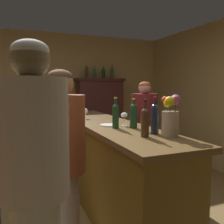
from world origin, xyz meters
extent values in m
cube|color=tan|center=(0.00, 3.05, 1.31)|extent=(5.35, 0.12, 2.62)
cube|color=brown|center=(0.33, 0.34, 0.50)|extent=(0.56, 2.75, 1.01)
cube|color=brown|center=(0.33, 0.34, 1.03)|extent=(0.63, 2.87, 0.05)
cube|color=#4A2220|center=(1.09, 2.75, 0.83)|extent=(0.98, 0.38, 1.66)
cube|color=#431E19|center=(1.09, 2.75, 1.63)|extent=(1.06, 0.44, 0.06)
cylinder|color=#412C18|center=(0.32, -0.57, 1.16)|extent=(0.07, 0.07, 0.20)
sphere|color=#412C18|center=(0.32, -0.57, 1.26)|extent=(0.07, 0.07, 0.07)
cylinder|color=#412C18|center=(0.32, -0.57, 1.31)|extent=(0.02, 0.02, 0.09)
cylinder|color=black|center=(0.32, -0.57, 1.36)|extent=(0.03, 0.03, 0.02)
cylinder|color=#1B2132|center=(0.47, -0.49, 1.17)|extent=(0.07, 0.07, 0.23)
sphere|color=#1B2132|center=(0.47, -0.49, 1.29)|extent=(0.07, 0.07, 0.07)
cylinder|color=#1B2132|center=(0.47, -0.49, 1.33)|extent=(0.03, 0.03, 0.09)
cylinder|color=red|center=(0.47, -0.49, 1.38)|extent=(0.03, 0.03, 0.02)
cylinder|color=#173A1C|center=(0.26, -0.09, 1.16)|extent=(0.07, 0.07, 0.21)
sphere|color=#173A1C|center=(0.26, -0.09, 1.27)|extent=(0.07, 0.07, 0.07)
cylinder|color=#173A1C|center=(0.26, -0.09, 1.31)|extent=(0.03, 0.03, 0.09)
cylinder|color=gold|center=(0.26, -0.09, 1.36)|extent=(0.03, 0.03, 0.02)
cylinder|color=#2F532B|center=(0.12, 1.31, 1.16)|extent=(0.06, 0.06, 0.20)
sphere|color=#2F532B|center=(0.12, 1.31, 1.26)|extent=(0.06, 0.06, 0.06)
cylinder|color=#2F532B|center=(0.12, 1.31, 1.30)|extent=(0.02, 0.02, 0.08)
cylinder|color=black|center=(0.12, 1.31, 1.35)|extent=(0.03, 0.03, 0.02)
cylinder|color=#16351D|center=(0.44, -0.15, 1.16)|extent=(0.08, 0.08, 0.21)
sphere|color=#16351D|center=(0.44, -0.15, 1.27)|extent=(0.08, 0.08, 0.08)
cylinder|color=#16351D|center=(0.44, -0.15, 1.30)|extent=(0.03, 0.03, 0.08)
cylinder|color=gold|center=(0.44, -0.15, 1.35)|extent=(0.03, 0.03, 0.02)
cylinder|color=white|center=(0.20, 0.76, 1.06)|extent=(0.07, 0.07, 0.00)
cylinder|color=white|center=(0.20, 0.76, 1.09)|extent=(0.01, 0.01, 0.06)
ellipsoid|color=white|center=(0.20, 0.76, 1.16)|extent=(0.06, 0.06, 0.07)
cylinder|color=white|center=(0.41, 0.03, 1.06)|extent=(0.07, 0.07, 0.00)
cylinder|color=white|center=(0.41, 0.03, 1.10)|extent=(0.01, 0.01, 0.08)
ellipsoid|color=white|center=(0.41, 0.03, 1.17)|extent=(0.07, 0.07, 0.06)
ellipsoid|color=maroon|center=(0.41, 0.03, 1.16)|extent=(0.06, 0.06, 0.02)
cylinder|color=tan|center=(0.54, -0.63, 1.16)|extent=(0.14, 0.14, 0.21)
cylinder|color=#38602D|center=(0.58, -0.63, 1.27)|extent=(0.01, 0.01, 0.18)
sphere|color=#B84780|center=(0.58, -0.63, 1.36)|extent=(0.09, 0.09, 0.09)
cylinder|color=#38602D|center=(0.56, -0.59, 1.27)|extent=(0.01, 0.01, 0.17)
sphere|color=orange|center=(0.56, -0.59, 1.35)|extent=(0.06, 0.06, 0.06)
cylinder|color=#38602D|center=(0.51, -0.59, 1.27)|extent=(0.01, 0.01, 0.18)
sphere|color=red|center=(0.51, -0.59, 1.36)|extent=(0.06, 0.06, 0.06)
cylinder|color=#38602D|center=(0.51, -0.62, 1.26)|extent=(0.01, 0.01, 0.15)
sphere|color=yellow|center=(0.51, -0.62, 1.33)|extent=(0.07, 0.07, 0.07)
cylinder|color=#38602D|center=(0.51, -0.65, 1.27)|extent=(0.01, 0.01, 0.17)
sphere|color=gold|center=(0.51, -0.65, 1.35)|extent=(0.08, 0.08, 0.08)
cylinder|color=#38602D|center=(0.55, -0.66, 1.28)|extent=(0.01, 0.01, 0.19)
sphere|color=#BA5580|center=(0.55, -0.66, 1.38)|extent=(0.05, 0.05, 0.05)
cylinder|color=white|center=(0.27, 0.09, 1.06)|extent=(0.20, 0.20, 0.01)
cylinder|color=#42321A|center=(0.80, 2.75, 1.76)|extent=(0.07, 0.07, 0.20)
sphere|color=#42321A|center=(0.80, 2.75, 1.86)|extent=(0.07, 0.07, 0.07)
cylinder|color=#42321A|center=(0.80, 2.75, 1.90)|extent=(0.03, 0.03, 0.07)
cylinder|color=gold|center=(0.80, 2.75, 1.94)|extent=(0.03, 0.03, 0.02)
cylinder|color=#275129|center=(0.98, 2.75, 1.75)|extent=(0.06, 0.06, 0.18)
sphere|color=#275129|center=(0.98, 2.75, 1.84)|extent=(0.06, 0.06, 0.06)
cylinder|color=#275129|center=(0.98, 2.75, 1.88)|extent=(0.02, 0.02, 0.08)
cylinder|color=#AE1929|center=(0.98, 2.75, 1.93)|extent=(0.03, 0.03, 0.02)
cylinder|color=#123E1A|center=(1.18, 2.75, 1.75)|extent=(0.07, 0.07, 0.18)
sphere|color=#123E1A|center=(1.18, 2.75, 1.84)|extent=(0.07, 0.07, 0.07)
cylinder|color=#123E1A|center=(1.18, 2.75, 1.88)|extent=(0.02, 0.02, 0.08)
cylinder|color=#B02723|center=(1.18, 2.75, 1.93)|extent=(0.03, 0.03, 0.02)
cylinder|color=#2E4F2E|center=(1.39, 2.75, 1.76)|extent=(0.07, 0.07, 0.21)
sphere|color=#2E4F2E|center=(1.39, 2.75, 1.87)|extent=(0.07, 0.07, 0.07)
cylinder|color=#2E4F2E|center=(1.39, 2.75, 1.91)|extent=(0.03, 0.03, 0.08)
cylinder|color=red|center=(1.39, 2.75, 1.96)|extent=(0.03, 0.03, 0.02)
cylinder|color=maroon|center=(-0.46, 1.74, 0.41)|extent=(0.25, 0.25, 0.83)
cylinder|color=#B6AE8D|center=(-0.46, 1.74, 1.14)|extent=(0.35, 0.35, 0.63)
sphere|color=#D5AF93|center=(-0.46, 1.74, 1.54)|extent=(0.20, 0.20, 0.20)
ellipsoid|color=#5F3013|center=(-0.46, 1.74, 1.59)|extent=(0.19, 0.19, 0.11)
cylinder|color=#A18D85|center=(-0.35, -0.45, 0.40)|extent=(0.27, 0.27, 0.81)
cylinder|color=brown|center=(-0.35, -0.45, 1.11)|extent=(0.37, 0.37, 0.60)
sphere|color=olive|center=(-0.35, -0.45, 1.50)|extent=(0.20, 0.20, 0.20)
ellipsoid|color=#51341E|center=(-0.35, -0.45, 1.55)|extent=(0.19, 0.19, 0.11)
cylinder|color=#B6A797|center=(-0.60, -0.99, 1.20)|extent=(0.38, 0.38, 0.64)
sphere|color=brown|center=(-0.60, -0.99, 1.61)|extent=(0.20, 0.20, 0.20)
ellipsoid|color=#AFAA9B|center=(-0.60, -0.99, 1.66)|extent=(0.19, 0.19, 0.11)
cylinder|color=gray|center=(1.16, 0.89, 0.40)|extent=(0.28, 0.28, 0.79)
cylinder|color=maroon|center=(1.16, 0.89, 1.08)|extent=(0.40, 0.40, 0.58)
sphere|color=tan|center=(1.16, 0.89, 1.46)|extent=(0.19, 0.19, 0.19)
ellipsoid|color=#A34B22|center=(1.16, 0.89, 1.50)|extent=(0.18, 0.18, 0.11)
camera|label=1|loc=(-0.69, -2.33, 1.47)|focal=39.09mm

